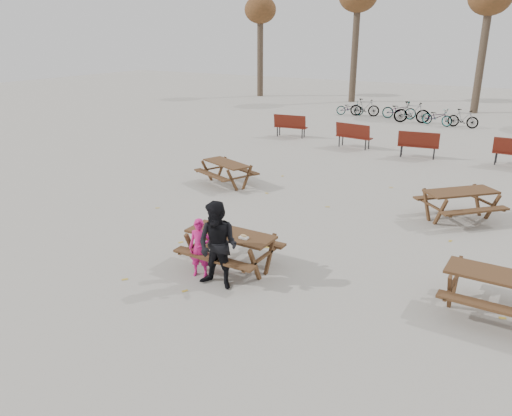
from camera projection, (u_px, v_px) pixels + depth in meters
The scene contains 14 objects.
ground at pixel (231, 268), 10.25m from camera, with size 80.00×80.00×0.00m, color gray.
main_picnic_table at pixel (231, 242), 10.06m from camera, with size 1.80×1.45×0.78m.
food_tray at pixel (244, 238), 9.72m from camera, with size 0.18×0.11×0.04m, color white.
bread_roll at pixel (244, 236), 9.70m from camera, with size 0.14×0.06×0.05m, color tan.
soda_bottle at pixel (220, 231), 9.92m from camera, with size 0.07×0.07×0.17m.
child at pixel (200, 248), 9.74m from camera, with size 0.43×0.28×1.19m, color #CB196E.
adult at pixel (218, 246), 9.23m from camera, with size 0.82×0.64×1.69m, color black.
picnic_table_east at pixel (499, 295), 8.41m from camera, with size 1.78×1.44×0.77m, color #362413, non-canonical shape.
picnic_table_north at pixel (227, 174), 15.67m from camera, with size 1.68×1.35×0.72m, color #362413, non-canonical shape.
picnic_table_far at pixel (459, 205), 12.74m from camera, with size 1.81×1.46×0.78m, color #362413, non-canonical shape.
park_bench_row at pixel (387, 138), 20.03m from camera, with size 10.87×1.75×1.03m.
bicycle_row at pixel (403, 112), 26.84m from camera, with size 7.86×1.96×1.10m.
tree_row at pixel (489, 1), 28.07m from camera, with size 32.17×3.52×8.26m.
fallen_leaves at pixel (306, 233), 12.03m from camera, with size 11.00×11.00×0.01m, color #B7932B, non-canonical shape.
Camera 1 is at (5.19, -7.67, 4.60)m, focal length 35.00 mm.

